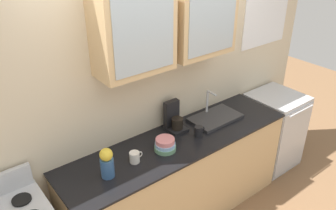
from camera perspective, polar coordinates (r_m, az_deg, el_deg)
The scene contains 9 objects.
back_wall_unit at distance 3.21m, azimuth -1.57°, elevation 6.03°, with size 4.12×0.41×2.88m.
counter at distance 3.55m, azimuth 1.81°, elevation -12.01°, with size 2.36×0.64×0.93m.
sink_faucet at distance 3.62m, azimuth 7.67°, elevation -1.97°, with size 0.52×0.32×0.28m.
bowl_stack at distance 3.11m, azimuth -0.47°, elevation -6.49°, with size 0.19×0.19×0.12m.
vase at distance 2.82m, azimuth -9.93°, elevation -9.28°, with size 0.11×0.11×0.26m.
cup_near_sink at distance 3.31m, azimuth 5.02°, elevation -4.31°, with size 0.12×0.08×0.10m.
cup_near_bowls at distance 2.99m, azimuth -5.44°, elevation -8.45°, with size 0.12×0.09×0.10m.
dishwasher at distance 4.48m, azimuth 16.74°, elevation -3.91°, with size 0.57×0.62×0.93m.
coffee_maker at distance 3.38m, azimuth 0.99°, elevation -2.34°, with size 0.17×0.20×0.29m.
Camera 1 is at (-1.75, -2.06, 2.76)m, focal length 37.37 mm.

